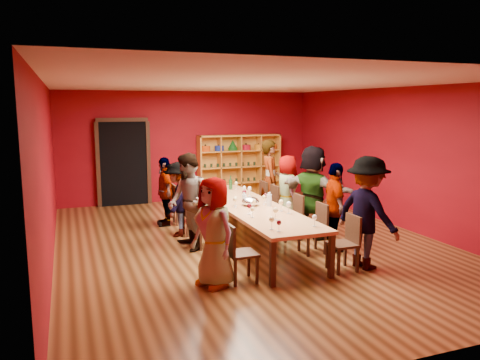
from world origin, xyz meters
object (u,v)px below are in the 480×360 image
(chair_person_right_4, at_px, (259,198))
(person_right_4, at_px, (270,180))
(person_left_2, at_px, (188,202))
(person_right_0, at_px, (367,213))
(wine_bottle, at_px, (231,184))
(chair_person_left_0, at_px, (237,250))
(person_right_1, at_px, (335,207))
(chair_person_left_4, at_px, (179,202))
(chair_person_left_2, at_px, (203,222))
(chair_person_left_3, at_px, (190,211))
(person_right_2, at_px, (313,192))
(spittoon_bowl, at_px, (251,202))
(chair_person_right_1, at_px, (316,225))
(chair_person_right_2, at_px, (293,215))
(person_left_0, at_px, (214,232))
(person_left_3, at_px, (178,199))
(chair_person_right_3, at_px, (270,204))
(chair_person_right_0, at_px, (347,240))
(shelving_unit, at_px, (239,163))
(person_left_4, at_px, (165,191))
(tasting_table, at_px, (249,207))
(person_right_3, at_px, (287,190))

(chair_person_right_4, xyz_separation_m, person_right_4, (0.28, 0.00, 0.42))
(person_left_2, bearing_deg, person_right_0, 46.55)
(person_left_2, bearing_deg, wine_bottle, 134.79)
(chair_person_left_0, distance_m, person_right_1, 2.37)
(chair_person_left_4, distance_m, wine_bottle, 1.21)
(chair_person_left_2, distance_m, chair_person_left_4, 1.91)
(chair_person_left_3, bearing_deg, person_right_2, -25.19)
(person_left_2, distance_m, chair_person_left_3, 1.08)
(person_right_1, bearing_deg, spittoon_bowl, 72.00)
(chair_person_right_1, height_order, chair_person_right_4, same)
(chair_person_right_2, bearing_deg, spittoon_bowl, -177.92)
(chair_person_left_2, relative_size, person_right_4, 0.48)
(person_left_0, relative_size, person_right_1, 1.00)
(spittoon_bowl, bearing_deg, person_left_3, 136.48)
(person_left_2, height_order, person_right_4, person_right_4)
(chair_person_left_2, bearing_deg, chair_person_right_2, -2.56)
(chair_person_left_4, height_order, person_right_1, person_right_1)
(person_right_1, relative_size, chair_person_right_3, 1.80)
(chair_person_right_1, xyz_separation_m, chair_person_right_2, (0.00, 0.90, 0.00))
(chair_person_right_0, relative_size, chair_person_right_1, 1.00)
(person_left_0, distance_m, chair_person_right_2, 2.81)
(chair_person_right_0, relative_size, spittoon_bowl, 2.69)
(person_left_2, height_order, person_right_0, person_right_0)
(chair_person_left_4, xyz_separation_m, wine_bottle, (1.12, -0.26, 0.37))
(shelving_unit, distance_m, chair_person_right_2, 4.44)
(person_right_2, xyz_separation_m, chair_person_right_3, (-0.42, 1.12, -0.42))
(chair_person_left_0, height_order, chair_person_right_1, same)
(person_left_4, bearing_deg, tasting_table, 34.36)
(person_left_3, height_order, chair_person_right_3, person_left_3)
(wine_bottle, bearing_deg, person_right_3, -28.62)
(shelving_unit, bearing_deg, chair_person_right_3, -98.47)
(tasting_table, xyz_separation_m, person_left_0, (-1.27, -1.82, 0.10))
(person_left_0, relative_size, person_left_3, 1.07)
(wine_bottle, bearing_deg, person_left_3, -153.75)
(person_right_3, bearing_deg, person_left_2, 120.41)
(person_left_2, bearing_deg, chair_person_right_0, 42.04)
(person_right_0, height_order, chair_person_right_2, person_right_0)
(person_left_3, height_order, person_right_3, person_right_3)
(person_left_2, relative_size, chair_person_right_3, 1.99)
(person_right_3, bearing_deg, tasting_table, 136.35)
(person_left_0, xyz_separation_m, person_right_2, (2.59, 1.75, 0.12))
(chair_person_right_2, bearing_deg, chair_person_left_3, 149.97)
(chair_person_right_2, bearing_deg, chair_person_right_3, 90.00)
(person_right_0, distance_m, chair_person_right_4, 3.65)
(chair_person_right_2, height_order, chair_person_right_3, same)
(person_right_1, height_order, spittoon_bowl, person_right_1)
(spittoon_bowl, relative_size, wine_bottle, 1.06)
(chair_person_left_3, xyz_separation_m, chair_person_right_0, (1.82, -2.92, 0.00))
(chair_person_right_4, bearing_deg, shelving_unit, 79.58)
(person_left_3, height_order, chair_person_right_4, person_left_3)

